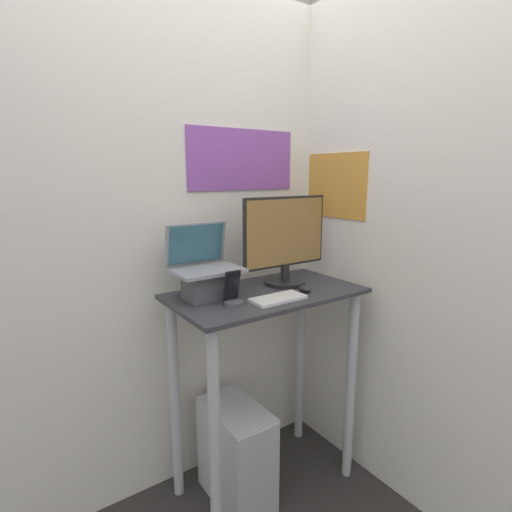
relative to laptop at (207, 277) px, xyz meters
name	(u,v)px	position (x,y,z in m)	size (l,w,h in m)	color
wall_back	(229,232)	(0.27, 0.26, 0.15)	(6.00, 0.06, 2.60)	silver
wall_side_right	(386,238)	(0.81, -0.34, 0.15)	(0.06, 6.00, 2.60)	silver
desk	(266,347)	(0.27, -0.08, -0.38)	(0.91, 0.51, 1.06)	#333338
laptop	(207,277)	(0.00, 0.00, 0.00)	(0.30, 0.24, 0.33)	#4C4C51
monitor	(285,243)	(0.43, -0.03, 0.12)	(0.49, 0.21, 0.44)	black
keyboard	(278,298)	(0.24, -0.22, -0.09)	(0.25, 0.12, 0.02)	white
mouse	(305,289)	(0.42, -0.19, -0.08)	(0.04, 0.07, 0.03)	#262626
cell_phone	(233,295)	(0.04, -0.16, -0.05)	(0.08, 0.08, 0.15)	#4C4C51
computer_tower	(237,453)	(0.10, -0.08, -0.90)	(0.23, 0.40, 0.50)	silver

